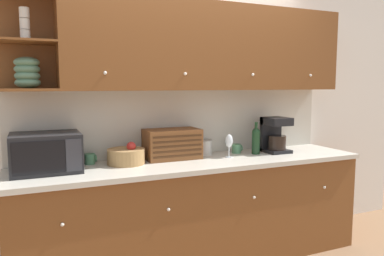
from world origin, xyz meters
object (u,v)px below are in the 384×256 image
object	(u,v)px
mug	(90,159)
microwave	(46,152)
fruit_basket	(126,156)
wine_glass	(229,142)
bread_box	(172,144)
wine_bottle	(256,140)
mug_blue_second	(237,149)
coffee_maker	(275,135)
storage_canister	(204,147)

from	to	relation	value
mug	microwave	bearing A→B (deg)	-157.80
fruit_basket	wine_glass	world-z (taller)	wine_glass
bread_box	wine_bottle	distance (m)	0.80
mug_blue_second	coffee_maker	xyz separation A→B (m)	(0.37, -0.09, 0.13)
mug_blue_second	fruit_basket	bearing A→B (deg)	-176.66
mug_blue_second	storage_canister	bearing A→B (deg)	169.63
bread_box	coffee_maker	bearing A→B (deg)	-5.10
bread_box	mug_blue_second	xyz separation A→B (m)	(0.66, 0.00, -0.09)
storage_canister	coffee_maker	distance (m)	0.70
storage_canister	bread_box	bearing A→B (deg)	-169.98
mug_blue_second	mug	bearing A→B (deg)	177.77
wine_bottle	mug_blue_second	bearing A→B (deg)	141.86
mug	mug_blue_second	distance (m)	1.35
storage_canister	coffee_maker	bearing A→B (deg)	-12.58
microwave	bread_box	size ratio (longest dim) A/B	1.03
microwave	coffee_maker	bearing A→B (deg)	-0.22
microwave	mug_blue_second	world-z (taller)	microwave
microwave	wine_glass	distance (m)	1.52
bread_box	mug_blue_second	size ratio (longest dim) A/B	4.89
mug	wine_bottle	distance (m)	1.50
microwave	bread_box	distance (m)	1.04
storage_canister	wine_bottle	distance (m)	0.49
storage_canister	wine_glass	distance (m)	0.27
storage_canister	mug	bearing A→B (deg)	-179.74
bread_box	fruit_basket	bearing A→B (deg)	-171.97
mug_blue_second	bread_box	bearing A→B (deg)	-179.73
bread_box	mug_blue_second	bearing A→B (deg)	0.27
bread_box	coffee_maker	world-z (taller)	coffee_maker
microwave	fruit_basket	distance (m)	0.62
wine_glass	coffee_maker	world-z (taller)	coffee_maker
mug	wine_bottle	world-z (taller)	wine_bottle
wine_glass	microwave	bearing A→B (deg)	177.21
mug	bread_box	distance (m)	0.70
coffee_maker	microwave	bearing A→B (deg)	179.78
mug	wine_bottle	bearing A→B (deg)	-6.25
fruit_basket	mug_blue_second	world-z (taller)	fruit_basket
wine_glass	coffee_maker	bearing A→B (deg)	6.97
coffee_maker	wine_glass	bearing A→B (deg)	-173.03
coffee_maker	bread_box	bearing A→B (deg)	174.90
mug	mug_blue_second	size ratio (longest dim) A/B	0.97
bread_box	microwave	bearing A→B (deg)	-175.41
microwave	fruit_basket	bearing A→B (deg)	2.17
wine_bottle	coffee_maker	xyz separation A→B (m)	(0.22, 0.02, 0.03)
microwave	mug_blue_second	xyz separation A→B (m)	(1.69, 0.09, -0.10)
mug_blue_second	wine_bottle	size ratio (longest dim) A/B	0.32
microwave	mug	distance (m)	0.38
bread_box	wine_bottle	world-z (taller)	wine_bottle
bread_box	wine_bottle	bearing A→B (deg)	-7.70
microwave	storage_canister	distance (m)	1.39
fruit_basket	wine_glass	distance (m)	0.91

